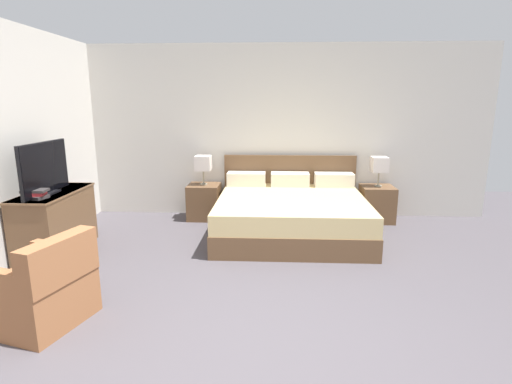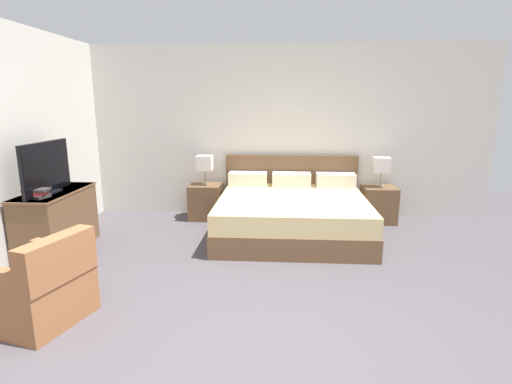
{
  "view_description": "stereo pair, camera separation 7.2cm",
  "coord_description": "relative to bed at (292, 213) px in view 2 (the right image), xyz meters",
  "views": [
    {
      "loc": [
        0.12,
        -2.5,
        1.79
      ],
      "look_at": [
        -0.12,
        2.08,
        0.75
      ],
      "focal_mm": 28.0,
      "sensor_mm": 36.0,
      "label": 1
    },
    {
      "loc": [
        0.19,
        -2.49,
        1.79
      ],
      "look_at": [
        -0.12,
        2.08,
        0.75
      ],
      "focal_mm": 28.0,
      "sensor_mm": 36.0,
      "label": 2
    }
  ],
  "objects": [
    {
      "name": "table_lamp_left",
      "position": [
        -1.33,
        0.67,
        0.58
      ],
      "size": [
        0.23,
        0.23,
        0.45
      ],
      "color": "gray",
      "rests_on": "nightstand_left"
    },
    {
      "name": "bed",
      "position": [
        0.0,
        0.0,
        0.0
      ],
      "size": [
        2.06,
        1.96,
        0.97
      ],
      "color": "brown",
      "rests_on": "ground"
    },
    {
      "name": "nightstand_right",
      "position": [
        1.33,
        0.67,
        -0.02
      ],
      "size": [
        0.48,
        0.47,
        0.54
      ],
      "color": "brown",
      "rests_on": "ground"
    },
    {
      "name": "book_small_top",
      "position": [
        -2.85,
        -1.19,
        0.55
      ],
      "size": [
        0.26,
        0.19,
        0.03
      ],
      "primitive_type": "cube",
      "rotation": [
        0.0,
        0.0,
        0.08
      ],
      "color": "#383333",
      "rests_on": "book_blue_cover"
    },
    {
      "name": "table_lamp_right",
      "position": [
        1.33,
        0.67,
        0.58
      ],
      "size": [
        0.23,
        0.23,
        0.45
      ],
      "color": "gray",
      "rests_on": "nightstand_right"
    },
    {
      "name": "book_red_cover",
      "position": [
        -2.84,
        -1.19,
        0.48
      ],
      "size": [
        0.25,
        0.22,
        0.04
      ],
      "primitive_type": "cube",
      "rotation": [
        0.0,
        0.0,
        -0.22
      ],
      "color": "#383333",
      "rests_on": "dresser"
    },
    {
      "name": "book_blue_cover",
      "position": [
        -2.84,
        -1.19,
        0.52
      ],
      "size": [
        0.21,
        0.2,
        0.04
      ],
      "primitive_type": "cube",
      "rotation": [
        0.0,
        0.0,
        0.2
      ],
      "color": "#B7282D",
      "rests_on": "book_red_cover"
    },
    {
      "name": "wall_left",
      "position": [
        -3.16,
        -1.22,
        1.04
      ],
      "size": [
        0.06,
        5.58,
        2.65
      ],
      "primitive_type": "cube",
      "color": "beige",
      "rests_on": "ground"
    },
    {
      "name": "wall_back",
      "position": [
        -0.33,
        1.0,
        1.04
      ],
      "size": [
        6.8,
        0.06,
        2.65
      ],
      "primitive_type": "cube",
      "color": "beige",
      "rests_on": "ground"
    },
    {
      "name": "nightstand_left",
      "position": [
        -1.33,
        0.67,
        -0.02
      ],
      "size": [
        0.48,
        0.47,
        0.54
      ],
      "color": "brown",
      "rests_on": "ground"
    },
    {
      "name": "ground_plane",
      "position": [
        -0.33,
        -2.81,
        -0.29
      ],
      "size": [
        11.34,
        11.34,
        0.0
      ],
      "primitive_type": "plane",
      "color": "#4C474C"
    },
    {
      "name": "tv",
      "position": [
        -2.85,
        -0.95,
        0.75
      ],
      "size": [
        0.18,
        0.91,
        0.6
      ],
      "color": "black",
      "rests_on": "dresser"
    },
    {
      "name": "dresser",
      "position": [
        -2.85,
        -0.85,
        0.1
      ],
      "size": [
        0.5,
        1.14,
        0.75
      ],
      "color": "brown",
      "rests_on": "ground"
    },
    {
      "name": "armchair_by_window",
      "position": [
        -2.12,
        -2.41,
        -0.0
      ],
      "size": [
        0.85,
        0.84,
        0.76
      ],
      "color": "#935B38",
      "rests_on": "ground"
    }
  ]
}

